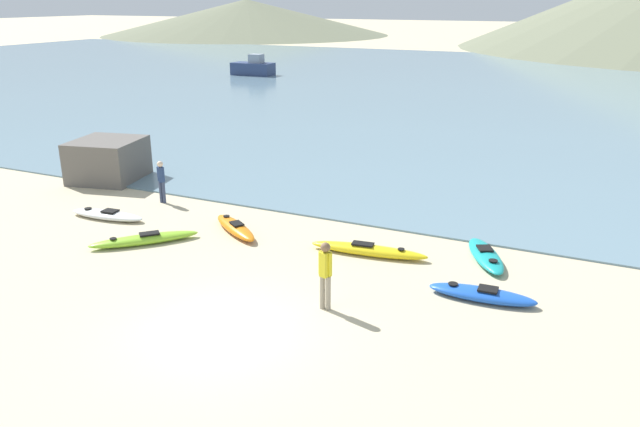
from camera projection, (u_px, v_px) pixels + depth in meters
ground_plane at (223, 330)px, 14.11m from camera, size 400.00×400.00×0.00m
bay_water at (518, 90)px, 50.57m from camera, size 160.00×70.00×0.06m
far_hill_left at (247, 17)px, 124.81m from camera, size 56.85×56.85×6.82m
kayak_on_sand_0 at (144, 239)px, 18.99m from camera, size 2.66×2.77×0.34m
kayak_on_sand_1 at (482, 294)px, 15.46m from camera, size 2.68×0.84×0.34m
kayak_on_sand_2 at (235, 228)px, 19.92m from camera, size 2.54×2.02×0.37m
kayak_on_sand_3 at (368, 250)px, 18.16m from camera, size 3.53×0.96×0.35m
kayak_on_sand_4 at (486, 255)px, 17.80m from camera, size 1.81×2.66×0.34m
kayak_on_sand_5 at (107, 215)px, 21.16m from camera, size 2.86×0.97×0.32m
person_near_foreground at (325, 271)px, 14.74m from camera, size 0.35×0.28×1.72m
person_near_waterline at (161, 179)px, 22.57m from camera, size 0.32×0.28×1.56m
moored_boat_1 at (253, 68)px, 59.74m from camera, size 4.06×1.96×1.97m
shoreline_rock at (108, 160)px, 25.48m from camera, size 3.06×3.11×1.67m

